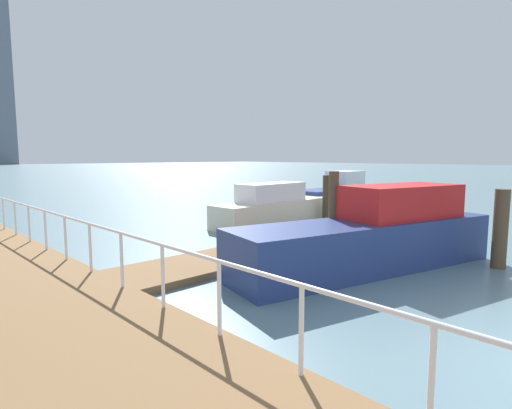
# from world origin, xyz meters

# --- Properties ---
(ground_plane) EXTENTS (300.00, 300.00, 0.00)m
(ground_plane) POSITION_xyz_m (0.00, 20.00, 0.00)
(ground_plane) COLOR slate
(floating_dock) EXTENTS (13.01, 2.00, 0.18)m
(floating_dock) POSITION_xyz_m (3.00, 7.56, 0.09)
(floating_dock) COLOR olive
(floating_dock) RESTS_ON ground_plane
(boardwalk_railing) EXTENTS (0.06, 24.97, 1.08)m
(boardwalk_railing) POSITION_xyz_m (-3.15, 8.53, 1.22)
(boardwalk_railing) COLOR white
(boardwalk_railing) RESTS_ON boardwalk
(dock_piling_0) EXTENTS (0.34, 0.34, 2.04)m
(dock_piling_0) POSITION_xyz_m (8.37, 10.08, 1.02)
(dock_piling_0) COLOR #473826
(dock_piling_0) RESTS_ON ground_plane
(dock_piling_1) EXTENTS (0.36, 0.36, 2.05)m
(dock_piling_1) POSITION_xyz_m (5.14, 2.23, 1.02)
(dock_piling_1) COLOR brown
(dock_piling_1) RESTS_ON ground_plane
(dock_piling_2) EXTENTS (0.26, 0.26, 2.49)m
(dock_piling_2) POSITION_xyz_m (2.44, 5.49, 1.24)
(dock_piling_2) COLOR brown
(dock_piling_2) RESTS_ON ground_plane
(dock_piling_3) EXTENTS (0.31, 0.31, 1.72)m
(dock_piling_3) POSITION_xyz_m (5.80, 4.24, 0.86)
(dock_piling_3) COLOR #473826
(dock_piling_3) RESTS_ON ground_plane
(moored_boat_1) EXTENTS (7.23, 1.82, 1.76)m
(moored_boat_1) POSITION_xyz_m (6.47, 11.15, 0.68)
(moored_boat_1) COLOR beige
(moored_boat_1) RESTS_ON ground_plane
(moored_boat_2) EXTENTS (7.73, 3.62, 2.12)m
(moored_boat_2) POSITION_xyz_m (2.82, 4.51, 0.83)
(moored_boat_2) COLOR navy
(moored_boat_2) RESTS_ON ground_plane
(moored_boat_3) EXTENTS (6.03, 1.72, 2.08)m
(moored_boat_3) POSITION_xyz_m (12.12, 11.89, 0.75)
(moored_boat_3) COLOR navy
(moored_boat_3) RESTS_ON ground_plane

